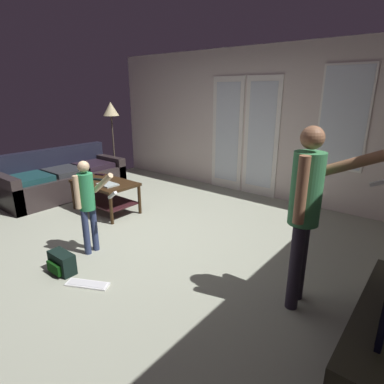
{
  "coord_description": "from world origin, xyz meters",
  "views": [
    {
      "loc": [
        2.91,
        -2.5,
        1.87
      ],
      "look_at": [
        0.83,
        0.08,
        0.8
      ],
      "focal_mm": 29.57,
      "sensor_mm": 36.0,
      "label": 1
    }
  ],
  "objects_px": {
    "leather_couch": "(63,180)",
    "dvd_remote_slim": "(100,174)",
    "cup_near_edge": "(87,176)",
    "tv_remote_black": "(98,179)",
    "tv_stand": "(384,336)",
    "loose_keyboard": "(87,284)",
    "person_child": "(88,199)",
    "backpack": "(61,263)",
    "floor_lamp": "(111,113)",
    "coffee_table": "(105,190)",
    "laptop_closed": "(108,184)",
    "person_adult": "(307,204)"
  },
  "relations": [
    {
      "from": "leather_couch",
      "to": "tv_stand",
      "type": "bearing_deg",
      "value": -6.52
    },
    {
      "from": "tv_stand",
      "to": "cup_near_edge",
      "type": "height_order",
      "value": "cup_near_edge"
    },
    {
      "from": "leather_couch",
      "to": "coffee_table",
      "type": "bearing_deg",
      "value": -0.92
    },
    {
      "from": "leather_couch",
      "to": "dvd_remote_slim",
      "type": "bearing_deg",
      "value": 10.81
    },
    {
      "from": "tv_stand",
      "to": "backpack",
      "type": "bearing_deg",
      "value": -163.87
    },
    {
      "from": "person_adult",
      "to": "cup_near_edge",
      "type": "height_order",
      "value": "person_adult"
    },
    {
      "from": "laptop_closed",
      "to": "dvd_remote_slim",
      "type": "relative_size",
      "value": 1.81
    },
    {
      "from": "person_adult",
      "to": "dvd_remote_slim",
      "type": "height_order",
      "value": "person_adult"
    },
    {
      "from": "leather_couch",
      "to": "backpack",
      "type": "height_order",
      "value": "leather_couch"
    },
    {
      "from": "tv_stand",
      "to": "floor_lamp",
      "type": "bearing_deg",
      "value": 160.14
    },
    {
      "from": "person_adult",
      "to": "floor_lamp",
      "type": "height_order",
      "value": "floor_lamp"
    },
    {
      "from": "backpack",
      "to": "cup_near_edge",
      "type": "height_order",
      "value": "cup_near_edge"
    },
    {
      "from": "floor_lamp",
      "to": "backpack",
      "type": "height_order",
      "value": "floor_lamp"
    },
    {
      "from": "tv_remote_black",
      "to": "person_child",
      "type": "bearing_deg",
      "value": -59.49
    },
    {
      "from": "laptop_closed",
      "to": "loose_keyboard",
      "type": "bearing_deg",
      "value": -41.11
    },
    {
      "from": "backpack",
      "to": "loose_keyboard",
      "type": "xyz_separation_m",
      "value": [
        0.42,
        0.03,
        -0.1
      ]
    },
    {
      "from": "tv_remote_black",
      "to": "person_adult",
      "type": "bearing_deg",
      "value": -25.8
    },
    {
      "from": "floor_lamp",
      "to": "loose_keyboard",
      "type": "height_order",
      "value": "floor_lamp"
    },
    {
      "from": "loose_keyboard",
      "to": "cup_near_edge",
      "type": "height_order",
      "value": "cup_near_edge"
    },
    {
      "from": "person_adult",
      "to": "coffee_table",
      "type": "bearing_deg",
      "value": 174.15
    },
    {
      "from": "coffee_table",
      "to": "loose_keyboard",
      "type": "distance_m",
      "value": 2.11
    },
    {
      "from": "laptop_closed",
      "to": "tv_remote_black",
      "type": "bearing_deg",
      "value": 171.86
    },
    {
      "from": "cup_near_edge",
      "to": "backpack",
      "type": "bearing_deg",
      "value": -42.88
    },
    {
      "from": "tv_stand",
      "to": "laptop_closed",
      "type": "relative_size",
      "value": 4.93
    },
    {
      "from": "cup_near_edge",
      "to": "tv_remote_black",
      "type": "height_order",
      "value": "cup_near_edge"
    },
    {
      "from": "dvd_remote_slim",
      "to": "tv_stand",
      "type": "bearing_deg",
      "value": -29.05
    },
    {
      "from": "tv_stand",
      "to": "floor_lamp",
      "type": "height_order",
      "value": "floor_lamp"
    },
    {
      "from": "cup_near_edge",
      "to": "person_child",
      "type": "bearing_deg",
      "value": -33.05
    },
    {
      "from": "coffee_table",
      "to": "dvd_remote_slim",
      "type": "relative_size",
      "value": 6.23
    },
    {
      "from": "person_adult",
      "to": "laptop_closed",
      "type": "xyz_separation_m",
      "value": [
        -3.08,
        0.25,
        -0.46
      ]
    },
    {
      "from": "cup_near_edge",
      "to": "tv_stand",
      "type": "bearing_deg",
      "value": -6.15
    },
    {
      "from": "coffee_table",
      "to": "laptop_closed",
      "type": "height_order",
      "value": "laptop_closed"
    },
    {
      "from": "person_child",
      "to": "cup_near_edge",
      "type": "xyz_separation_m",
      "value": [
        -1.26,
        0.82,
        -0.11
      ]
    },
    {
      "from": "person_adult",
      "to": "backpack",
      "type": "bearing_deg",
      "value": -153.27
    },
    {
      "from": "coffee_table",
      "to": "backpack",
      "type": "height_order",
      "value": "coffee_table"
    },
    {
      "from": "tv_stand",
      "to": "cup_near_edge",
      "type": "relative_size",
      "value": 11.78
    },
    {
      "from": "tv_stand",
      "to": "dvd_remote_slim",
      "type": "distance_m",
      "value": 4.48
    },
    {
      "from": "tv_stand",
      "to": "person_child",
      "type": "distance_m",
      "value": 3.07
    },
    {
      "from": "leather_couch",
      "to": "tv_stand",
      "type": "xyz_separation_m",
      "value": [
        5.31,
        -0.61,
        -0.09
      ]
    },
    {
      "from": "floor_lamp",
      "to": "laptop_closed",
      "type": "height_order",
      "value": "floor_lamp"
    },
    {
      "from": "backpack",
      "to": "dvd_remote_slim",
      "type": "relative_size",
      "value": 1.91
    },
    {
      "from": "tv_stand",
      "to": "cup_near_edge",
      "type": "bearing_deg",
      "value": 173.85
    },
    {
      "from": "backpack",
      "to": "cup_near_edge",
      "type": "bearing_deg",
      "value": 137.12
    },
    {
      "from": "backpack",
      "to": "laptop_closed",
      "type": "relative_size",
      "value": 1.05
    },
    {
      "from": "backpack",
      "to": "floor_lamp",
      "type": "bearing_deg",
      "value": 133.7
    },
    {
      "from": "person_adult",
      "to": "person_child",
      "type": "bearing_deg",
      "value": -165.05
    },
    {
      "from": "tv_stand",
      "to": "floor_lamp",
      "type": "relative_size",
      "value": 0.93
    },
    {
      "from": "person_child",
      "to": "backpack",
      "type": "bearing_deg",
      "value": -74.36
    },
    {
      "from": "backpack",
      "to": "cup_near_edge",
      "type": "relative_size",
      "value": 2.51
    },
    {
      "from": "tv_remote_black",
      "to": "tv_stand",
      "type": "bearing_deg",
      "value": -28.28
    }
  ]
}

